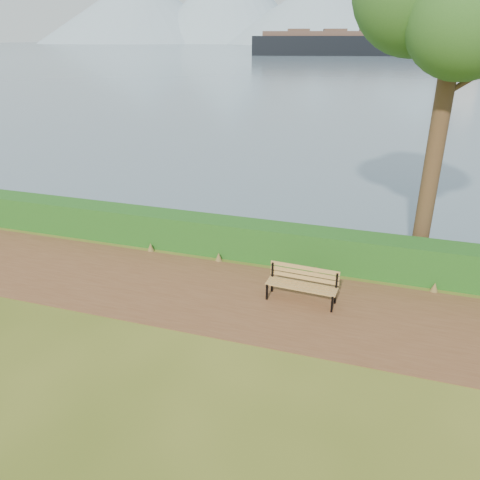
% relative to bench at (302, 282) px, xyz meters
% --- Properties ---
extents(ground, '(140.00, 140.00, 0.00)m').
position_rel_bench_xyz_m(ground, '(-1.49, -0.67, -0.48)').
color(ground, '#445518').
rests_on(ground, ground).
extents(path, '(40.00, 3.40, 0.01)m').
position_rel_bench_xyz_m(path, '(-1.49, -0.37, -0.47)').
color(path, brown).
rests_on(path, ground).
extents(hedge, '(32.00, 0.85, 1.00)m').
position_rel_bench_xyz_m(hedge, '(-1.49, 1.93, 0.02)').
color(hedge, '#144112').
rests_on(hedge, ground).
extents(water, '(700.00, 510.00, 0.00)m').
position_rel_bench_xyz_m(water, '(-1.49, 259.33, -0.47)').
color(water, '#415769').
rests_on(water, ground).
extents(mountains, '(585.00, 190.00, 70.00)m').
position_rel_bench_xyz_m(mountains, '(-10.66, 405.38, 27.22)').
color(mountains, '#829DAE').
rests_on(mountains, ground).
extents(bench, '(1.67, 0.58, 0.82)m').
position_rel_bench_xyz_m(bench, '(0.00, 0.00, 0.00)').
color(bench, black).
rests_on(bench, ground).
extents(cargo_ship, '(81.30, 30.18, 24.44)m').
position_rel_bench_xyz_m(cargo_ship, '(-2.64, 157.96, 3.17)').
color(cargo_ship, black).
rests_on(cargo_ship, ground).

